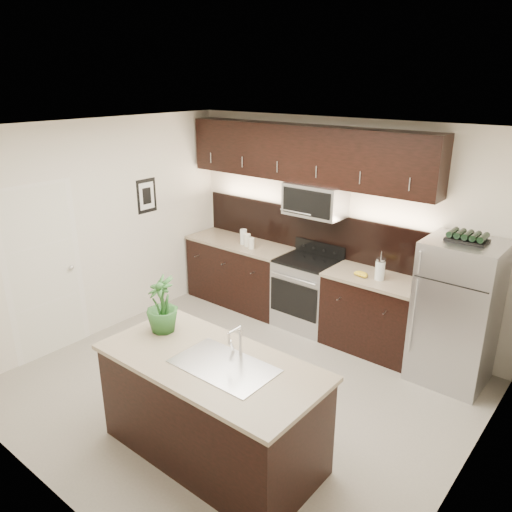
{
  "coord_description": "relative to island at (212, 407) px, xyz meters",
  "views": [
    {
      "loc": [
        3.02,
        -3.4,
        3.15
      ],
      "look_at": [
        -0.19,
        0.55,
        1.32
      ],
      "focal_mm": 35.0,
      "sensor_mm": 36.0,
      "label": 1
    }
  ],
  "objects": [
    {
      "name": "wine_rack",
      "position": [
        1.2,
        2.49,
        1.16
      ],
      "size": [
        0.39,
        0.24,
        0.1
      ],
      "color": "black",
      "rests_on": "refrigerator"
    },
    {
      "name": "refrigerator",
      "position": [
        1.2,
        2.49,
        0.32
      ],
      "size": [
        0.77,
        0.69,
        1.59
      ],
      "primitive_type": "cube",
      "color": "#B2B2B7",
      "rests_on": "ground"
    },
    {
      "name": "upper_fixtures",
      "position": [
        -0.9,
        2.69,
        1.67
      ],
      "size": [
        3.49,
        0.4,
        1.66
      ],
      "color": "black",
      "rests_on": "counter_run"
    },
    {
      "name": "counter_run",
      "position": [
        -0.92,
        2.55,
        -0.0
      ],
      "size": [
        3.51,
        0.65,
        0.94
      ],
      "color": "black",
      "rests_on": "ground"
    },
    {
      "name": "room_walls",
      "position": [
        -0.58,
        0.82,
        1.22
      ],
      "size": [
        4.52,
        4.02,
        2.71
      ],
      "color": "silver",
      "rests_on": "ground"
    },
    {
      "name": "bananas",
      "position": [
        0.05,
        2.47,
        0.5
      ],
      "size": [
        0.2,
        0.17,
        0.06
      ],
      "primitive_type": "ellipsoid",
      "rotation": [
        0.0,
        0.0,
        -0.2
      ],
      "color": "gold",
      "rests_on": "counter_run"
    },
    {
      "name": "canisters",
      "position": [
        -1.69,
        2.46,
        0.56
      ],
      "size": [
        0.3,
        0.17,
        0.21
      ],
      "rotation": [
        0.0,
        0.0,
        -0.38
      ],
      "color": "silver",
      "rests_on": "counter_run"
    },
    {
      "name": "french_press",
      "position": [
        0.3,
        2.5,
        0.59
      ],
      "size": [
        0.12,
        0.12,
        0.33
      ],
      "rotation": [
        0.0,
        0.0,
        -0.17
      ],
      "color": "silver",
      "rests_on": "counter_run"
    },
    {
      "name": "plant",
      "position": [
        -0.69,
        0.1,
        0.73
      ],
      "size": [
        0.37,
        0.37,
        0.53
      ],
      "primitive_type": "imported",
      "rotation": [
        0.0,
        0.0,
        -0.3
      ],
      "color": "#245321",
      "rests_on": "island"
    },
    {
      "name": "sink_faucet",
      "position": [
        0.15,
        0.01,
        0.48
      ],
      "size": [
        0.84,
        0.5,
        0.28
      ],
      "color": "silver",
      "rests_on": "island"
    },
    {
      "name": "ground",
      "position": [
        -0.47,
        0.86,
        -0.47
      ],
      "size": [
        4.5,
        4.5,
        0.0
      ],
      "primitive_type": "plane",
      "color": "gray",
      "rests_on": "ground"
    },
    {
      "name": "island",
      "position": [
        0.0,
        0.0,
        0.0
      ],
      "size": [
        1.96,
        0.96,
        0.94
      ],
      "color": "black",
      "rests_on": "ground"
    }
  ]
}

